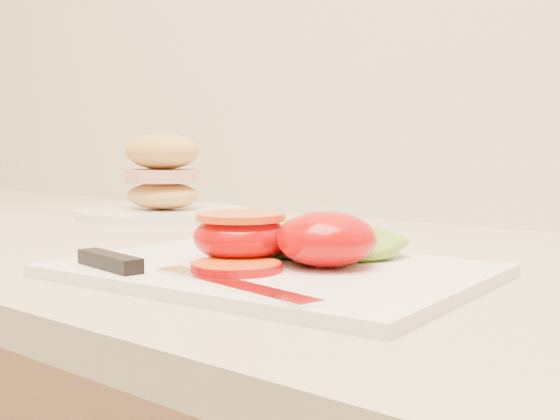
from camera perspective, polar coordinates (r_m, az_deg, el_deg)
The scene contains 8 objects.
cutting_board at distance 0.59m, azimuth -0.63°, elevation -4.93°, with size 0.34×0.24×0.01m, color white.
tomato_half_dome at distance 0.57m, azimuth 3.78°, elevation -2.36°, with size 0.08×0.08×0.05m, color #D30202.
tomato_half_cut at distance 0.60m, azimuth -3.19°, elevation -2.04°, with size 0.08×0.08×0.04m.
tomato_slice_0 at distance 0.56m, azimuth -3.56°, elevation -4.60°, with size 0.07×0.07×0.01m, color orange.
lettuce_leaf_0 at distance 0.65m, azimuth 2.01°, elevation -2.35°, with size 0.14×0.09×0.03m, color #81BC31.
lettuce_leaf_1 at distance 0.63m, azimuth 5.43°, elevation -2.68°, with size 0.11×0.08×0.02m, color #81BC31.
knife at distance 0.55m, azimuth -10.26°, elevation -4.78°, with size 0.25×0.05×0.01m.
sandwich_plate at distance 1.09m, azimuth -9.50°, elevation 1.90°, with size 0.26×0.26×0.13m.
Camera 1 is at (0.15, 1.11, 1.04)m, focal length 45.00 mm.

